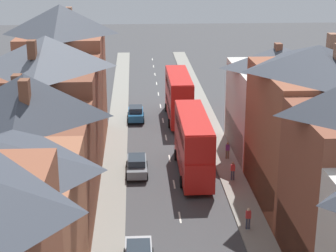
{
  "coord_description": "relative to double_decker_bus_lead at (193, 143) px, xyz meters",
  "views": [
    {
      "loc": [
        -3.13,
        -13.14,
        19.17
      ],
      "look_at": [
        0.05,
        39.34,
        2.13
      ],
      "focal_mm": 60.0,
      "sensor_mm": 36.0,
      "label": 1
    }
  ],
  "objects": [
    {
      "name": "car_near_blue",
      "position": [
        -4.89,
        15.84,
        -1.97
      ],
      "size": [
        1.9,
        3.99,
        1.69
      ],
      "color": "#236093",
      "rests_on": "ground"
    },
    {
      "name": "double_decker_bus_lead",
      "position": [
        0.0,
        0.0,
        0.0
      ],
      "size": [
        2.74,
        10.8,
        5.3
      ],
      "color": "red",
      "rests_on": "ground"
    },
    {
      "name": "car_parked_right_b",
      "position": [
        -4.89,
        0.16,
        -1.99
      ],
      "size": [
        1.9,
        4.48,
        1.63
      ],
      "color": "gray",
      "rests_on": "ground"
    },
    {
      "name": "terrace_row_left",
      "position": [
        -11.98,
        -16.26,
        3.45
      ],
      "size": [
        8.0,
        59.84,
        14.01
      ],
      "color": "#935138",
      "rests_on": "ground"
    },
    {
      "name": "pavement_left",
      "position": [
        -6.89,
        5.68,
        -2.75
      ],
      "size": [
        2.2,
        104.0,
        0.14
      ],
      "primitive_type": "cube",
      "color": "gray",
      "rests_on": "ground"
    },
    {
      "name": "double_decker_bus_mid_street",
      "position": [
        0.0,
        15.93,
        0.0
      ],
      "size": [
        2.74,
        10.8,
        5.3
      ],
      "color": "red",
      "rests_on": "ground"
    },
    {
      "name": "pavement_right",
      "position": [
        3.31,
        5.68,
        -2.75
      ],
      "size": [
        2.2,
        104.0,
        0.14
      ],
      "primitive_type": "cube",
      "color": "gray",
      "rests_on": "ground"
    },
    {
      "name": "pedestrian_far_right",
      "position": [
        3.56,
        2.94,
        -1.78
      ],
      "size": [
        0.36,
        0.22,
        1.61
      ],
      "color": "brown",
      "rests_on": "pavement_right"
    },
    {
      "name": "centre_line_dashes",
      "position": [
        -1.79,
        3.68,
        -2.81
      ],
      "size": [
        0.14,
        97.8,
        0.01
      ],
      "color": "silver",
      "rests_on": "ground"
    },
    {
      "name": "pedestrian_mid_right",
      "position": [
        2.81,
        -10.62,
        -1.78
      ],
      "size": [
        0.36,
        0.22,
        1.61
      ],
      "color": "#3D4256",
      "rests_on": "pavement_right"
    },
    {
      "name": "pedestrian_far_left",
      "position": [
        3.2,
        -2.0,
        -1.78
      ],
      "size": [
        0.36,
        0.22,
        1.61
      ],
      "color": "#3D4256",
      "rests_on": "pavement_right"
    }
  ]
}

